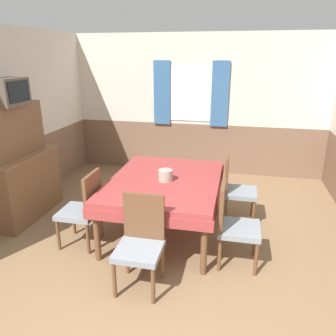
% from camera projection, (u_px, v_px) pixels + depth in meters
% --- Properties ---
extents(wall_back, '(5.13, 0.10, 2.60)m').
position_uv_depth(wall_back, '(197.00, 105.00, 6.18)').
color(wall_back, silver).
rests_on(wall_back, ground_plane).
extents(wall_left, '(0.05, 4.90, 2.60)m').
position_uv_depth(wall_left, '(7.00, 124.00, 4.57)').
color(wall_left, silver).
rests_on(wall_left, ground_plane).
extents(dining_table, '(1.38, 1.78, 0.73)m').
position_uv_depth(dining_table, '(165.00, 186.00, 4.15)').
color(dining_table, '#9E3838').
rests_on(dining_table, ground_plane).
extents(chair_right_far, '(0.44, 0.44, 0.94)m').
position_uv_depth(chair_right_far, '(235.00, 187.00, 4.50)').
color(chair_right_far, brown).
rests_on(chair_right_far, ground_plane).
extents(chair_left_near, '(0.44, 0.44, 0.94)m').
position_uv_depth(chair_left_near, '(84.00, 207.00, 3.90)').
color(chair_left_near, brown).
rests_on(chair_left_near, ground_plane).
extents(chair_head_near, '(0.44, 0.44, 0.94)m').
position_uv_depth(chair_head_near, '(141.00, 240.00, 3.21)').
color(chair_head_near, brown).
rests_on(chair_head_near, ground_plane).
extents(chair_right_near, '(0.44, 0.44, 0.94)m').
position_uv_depth(chair_right_near, '(233.00, 222.00, 3.55)').
color(chair_right_near, brown).
rests_on(chair_right_near, ground_plane).
extents(sideboard, '(0.46, 1.20, 1.60)m').
position_uv_depth(sideboard, '(21.00, 171.00, 4.56)').
color(sideboard, brown).
rests_on(sideboard, ground_plane).
extents(tv, '(0.29, 0.49, 0.35)m').
position_uv_depth(tv, '(9.00, 92.00, 4.14)').
color(tv, '#51473D').
rests_on(tv, sideboard).
extents(vase, '(0.18, 0.18, 0.14)m').
position_uv_depth(vase, '(166.00, 175.00, 4.05)').
color(vase, '#A39989').
rests_on(vase, dining_table).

